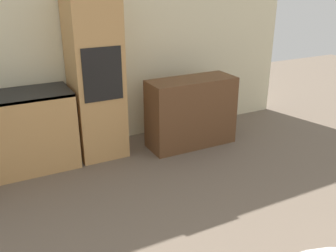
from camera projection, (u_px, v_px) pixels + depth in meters
The scene contains 3 objects.
wall_back at pixel (73, 45), 4.47m from camera, with size 6.25×0.05×2.60m.
oven_unit at pixel (95, 77), 4.38m from camera, with size 0.56×0.59×1.94m.
sideboard at pixel (191, 112), 4.81m from camera, with size 1.13×0.45×0.88m.
Camera 1 is at (-1.07, 0.66, 2.06)m, focal length 40.00 mm.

